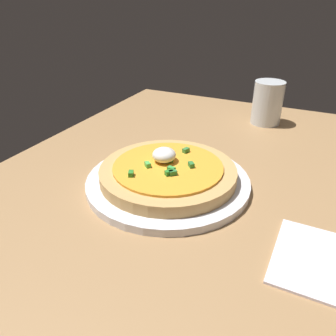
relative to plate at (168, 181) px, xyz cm
name	(u,v)px	position (x,y,z in cm)	size (l,w,h in cm)	color
dining_table	(233,190)	(-5.28, 10.50, -1.96)	(96.30, 88.60, 2.55)	#9E764C
plate	(168,181)	(0.00, 0.00, 0.00)	(28.58, 28.58, 1.38)	white
pizza	(168,172)	(-0.03, -0.04, 1.97)	(23.75, 23.75, 5.00)	tan
cup_near	(267,105)	(-38.30, 9.32, 4.05)	(7.38, 7.38, 10.65)	silver
napkin	(328,264)	(8.85, 26.66, -0.49)	(13.38, 13.38, 0.40)	white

